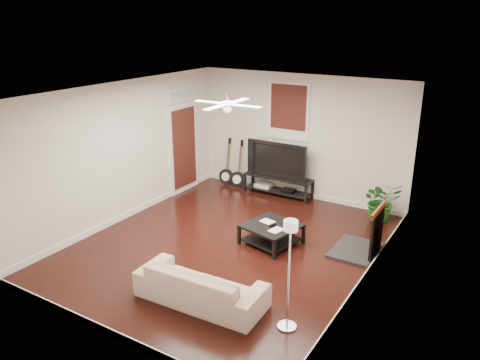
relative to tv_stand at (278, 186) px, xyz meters
The scene contains 14 objects.
room 3.04m from the tv_stand, 81.58° to the right, with size 5.01×6.01×2.81m.
brick_accent 3.60m from the tv_stand, 31.55° to the right, with size 0.02×2.20×2.80m, color brown.
fireplace 3.17m from the tv_stand, 34.28° to the right, with size 0.80×1.10×0.92m, color black.
window_back 1.74m from the tv_stand, 59.64° to the left, with size 1.00×0.06×1.30m, color #3C1310.
door_left 2.45m from the tv_stand, 156.75° to the right, with size 0.08×1.00×2.50m, color white.
tv_stand is the anchor object (origin of this frame).
tv 0.65m from the tv_stand, 90.00° to the left, with size 1.46×0.19×0.84m, color black.
coffee_table 2.53m from the tv_stand, 65.73° to the right, with size 0.89×0.89×0.37m, color black.
sofa 4.61m from the tv_stand, 77.05° to the right, with size 1.94×0.76×0.57m, color tan.
floor_lamp 5.03m from the tv_stand, 61.53° to the right, with size 0.26×0.26×1.58m, color silver, non-canonical shape.
potted_plant 2.47m from the tv_stand, ahead, with size 0.76×0.66×0.84m, color #195518.
guitar_left 1.47m from the tv_stand, behind, with size 0.36×0.26×1.18m, color black, non-canonical shape.
guitar_right 1.14m from the tv_stand, behind, with size 0.36×0.26×1.18m, color black, non-canonical shape.
ceiling_fan 3.68m from the tv_stand, 81.58° to the right, with size 1.24×1.24×0.32m, color white, non-canonical shape.
Camera 1 is at (4.23, -6.53, 3.99)m, focal length 35.39 mm.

